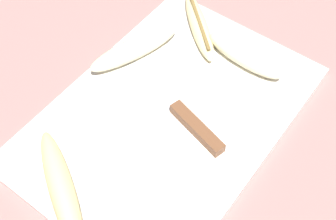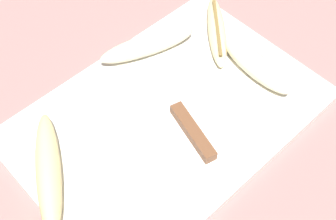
# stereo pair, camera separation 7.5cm
# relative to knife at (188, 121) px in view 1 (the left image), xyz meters

# --- Properties ---
(ground_plane) EXTENTS (4.00, 4.00, 0.00)m
(ground_plane) POSITION_rel_knife_xyz_m (-0.00, 0.04, -0.02)
(ground_plane) COLOR #B76B66
(cutting_board) EXTENTS (0.49, 0.34, 0.01)m
(cutting_board) POSITION_rel_knife_xyz_m (-0.00, 0.04, -0.01)
(cutting_board) COLOR white
(cutting_board) RESTS_ON ground_plane
(knife) EXTENTS (0.08, 0.23, 0.02)m
(knife) POSITION_rel_knife_xyz_m (0.00, 0.00, 0.00)
(knife) COLOR brown
(knife) RESTS_ON cutting_board
(banana_golden_short) EXTENTS (0.14, 0.19, 0.04)m
(banana_golden_short) POSITION_rel_knife_xyz_m (-0.21, 0.07, 0.01)
(banana_golden_short) COLOR #EDD689
(banana_golden_short) RESTS_ON cutting_board
(banana_pale_long) EXTENTS (0.05, 0.16, 0.03)m
(banana_pale_long) POSITION_rel_knife_xyz_m (0.17, -0.00, 0.01)
(banana_pale_long) COLOR beige
(banana_pale_long) RESTS_ON cutting_board
(banana_mellow_near) EXTENTS (0.14, 0.15, 0.02)m
(banana_mellow_near) POSITION_rel_knife_xyz_m (0.18, 0.11, 0.00)
(banana_mellow_near) COLOR beige
(banana_mellow_near) RESTS_ON cutting_board
(banana_bright_far) EXTENTS (0.18, 0.09, 0.04)m
(banana_bright_far) POSITION_rel_knife_xyz_m (0.06, 0.16, 0.01)
(banana_bright_far) COLOR beige
(banana_bright_far) RESTS_ON cutting_board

